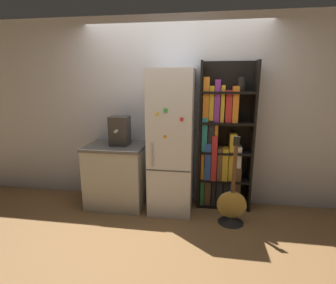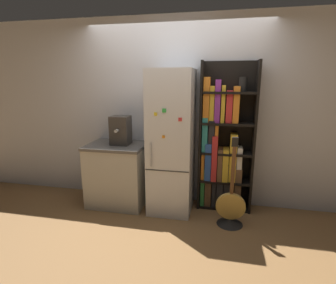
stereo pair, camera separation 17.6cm
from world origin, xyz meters
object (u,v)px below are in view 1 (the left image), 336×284
(espresso_machine, at_px, (120,131))
(guitar, at_px, (231,210))
(bookshelf, at_px, (222,148))
(refrigerator, at_px, (172,142))

(espresso_machine, distance_m, guitar, 1.79)
(bookshelf, bearing_deg, guitar, -74.34)
(bookshelf, height_order, guitar, bookshelf)
(refrigerator, height_order, bookshelf, bookshelf)
(guitar, bearing_deg, espresso_machine, 168.96)
(bookshelf, relative_size, espresso_machine, 5.06)
(bookshelf, bearing_deg, espresso_machine, -172.86)
(refrigerator, relative_size, bookshelf, 0.95)
(espresso_machine, bearing_deg, refrigerator, -1.42)
(refrigerator, relative_size, guitar, 1.66)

